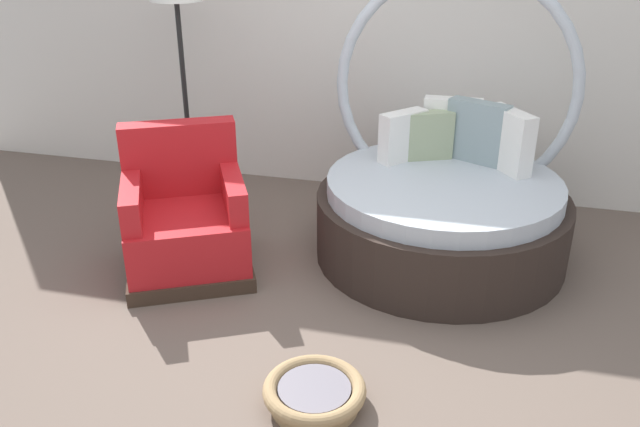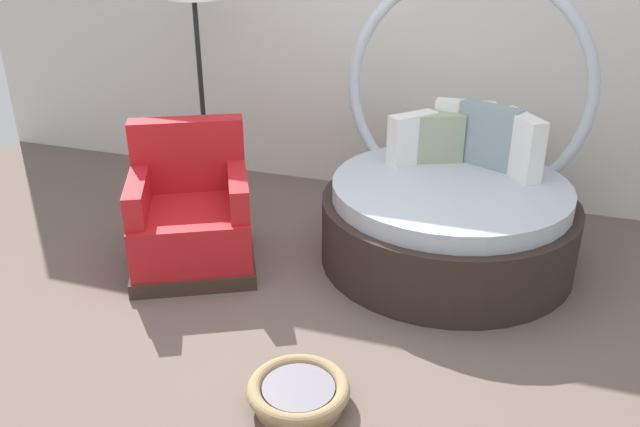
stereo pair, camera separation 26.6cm
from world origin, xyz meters
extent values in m
cube|color=#66564C|center=(0.00, 0.00, -0.01)|extent=(8.00, 8.00, 0.02)
cube|color=silver|center=(0.00, 2.25, 1.46)|extent=(8.00, 0.12, 2.92)
cylinder|color=#2D231E|center=(0.58, 1.09, 0.23)|extent=(1.71, 1.71, 0.46)
cylinder|color=#B2BCC6|center=(0.58, 1.09, 0.52)|extent=(1.57, 1.57, 0.12)
torus|color=#B2BCC6|center=(0.58, 1.56, 1.07)|extent=(1.70, 0.08, 1.70)
cube|color=white|center=(0.97, 1.38, 0.79)|extent=(0.34, 0.41, 0.42)
cube|color=gray|center=(0.76, 1.49, 0.79)|extent=(0.44, 0.29, 0.43)
cube|color=white|center=(0.57, 1.60, 0.78)|extent=(0.41, 0.12, 0.41)
cube|color=#93A37F|center=(0.42, 1.46, 0.75)|extent=(0.36, 0.24, 0.34)
cube|color=white|center=(0.25, 1.38, 0.75)|extent=(0.32, 0.35, 0.35)
cube|color=#38281E|center=(-1.03, 0.47, 0.05)|extent=(1.07, 1.07, 0.10)
cube|color=red|center=(-1.03, 0.47, 0.27)|extent=(1.02, 1.02, 0.34)
cube|color=red|center=(-1.17, 0.75, 0.69)|extent=(0.75, 0.49, 0.50)
cube|color=red|center=(-1.32, 0.33, 0.55)|extent=(0.42, 0.66, 0.22)
cube|color=red|center=(-0.75, 0.62, 0.55)|extent=(0.42, 0.66, 0.22)
cylinder|color=#9E7F56|center=(0.12, -0.61, 0.03)|extent=(0.44, 0.44, 0.06)
torus|color=#9E7F56|center=(0.12, -0.61, 0.10)|extent=(0.51, 0.51, 0.07)
cylinder|color=slate|center=(0.12, -0.61, 0.08)|extent=(0.36, 0.36, 0.05)
cylinder|color=black|center=(-1.55, 1.68, 0.01)|extent=(0.32, 0.32, 0.03)
cylinder|color=black|center=(-1.55, 1.68, 0.81)|extent=(0.04, 0.04, 1.55)
camera|label=1|loc=(0.77, -3.05, 2.25)|focal=36.92mm
camera|label=2|loc=(1.02, -2.98, 2.25)|focal=36.92mm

